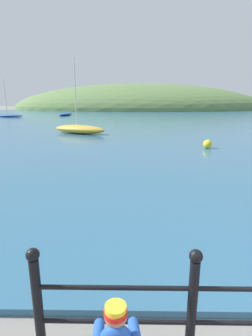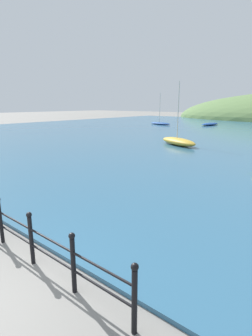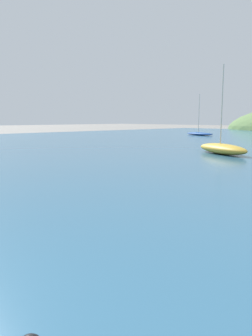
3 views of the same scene
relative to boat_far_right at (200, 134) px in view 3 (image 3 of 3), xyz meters
name	(u,v)px [view 3 (image 3 of 3)]	position (x,y,z in m)	size (l,w,h in m)	color
boat_far_right	(200,134)	(0.00, 0.00, 0.00)	(4.39, 2.10, 5.01)	#1E4793
boat_mid_harbor	(222,148)	(13.09, -17.77, 0.11)	(4.22, 2.86, 5.07)	gold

